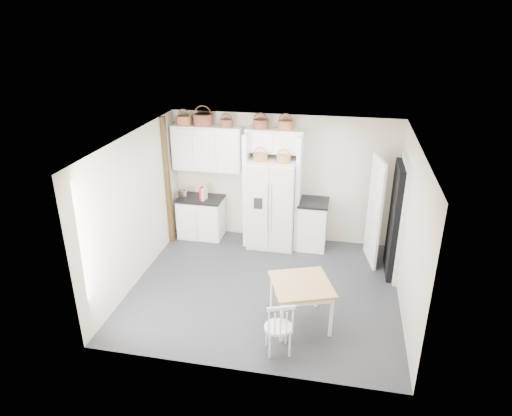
# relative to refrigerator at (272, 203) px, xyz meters

# --- Properties ---
(floor) EXTENTS (4.50, 4.50, 0.00)m
(floor) POSITION_rel_refrigerator_xyz_m (0.15, -1.65, -0.89)
(floor) COLOR #2C2D35
(floor) RESTS_ON ground
(ceiling) EXTENTS (4.50, 4.50, 0.00)m
(ceiling) POSITION_rel_refrigerator_xyz_m (0.15, -1.65, 1.71)
(ceiling) COLOR white
(ceiling) RESTS_ON wall_back
(wall_back) EXTENTS (4.50, 0.00, 4.50)m
(wall_back) POSITION_rel_refrigerator_xyz_m (0.15, 0.35, 0.41)
(wall_back) COLOR beige
(wall_back) RESTS_ON floor
(wall_left) EXTENTS (0.00, 4.00, 4.00)m
(wall_left) POSITION_rel_refrigerator_xyz_m (-2.10, -1.65, 0.41)
(wall_left) COLOR beige
(wall_left) RESTS_ON floor
(wall_right) EXTENTS (0.00, 4.00, 4.00)m
(wall_right) POSITION_rel_refrigerator_xyz_m (2.40, -1.65, 0.41)
(wall_right) COLOR beige
(wall_right) RESTS_ON floor
(refrigerator) EXTENTS (0.93, 0.74, 1.79)m
(refrigerator) POSITION_rel_refrigerator_xyz_m (0.00, 0.00, 0.00)
(refrigerator) COLOR silver
(refrigerator) RESTS_ON floor
(base_cab_left) EXTENTS (0.90, 0.57, 0.83)m
(base_cab_left) POSITION_rel_refrigerator_xyz_m (-1.51, 0.05, -0.48)
(base_cab_left) COLOR silver
(base_cab_left) RESTS_ON floor
(base_cab_right) EXTENTS (0.54, 0.65, 0.95)m
(base_cab_right) POSITION_rel_refrigerator_xyz_m (0.81, 0.05, -0.42)
(base_cab_right) COLOR silver
(base_cab_right) RESTS_ON floor
(dining_table) EXTENTS (1.10, 1.10, 0.71)m
(dining_table) POSITION_rel_refrigerator_xyz_m (0.85, -2.49, -0.54)
(dining_table) COLOR olive
(dining_table) RESTS_ON floor
(windsor_chair) EXTENTS (0.49, 0.47, 0.81)m
(windsor_chair) POSITION_rel_refrigerator_xyz_m (0.62, -3.17, -0.49)
(windsor_chair) COLOR silver
(windsor_chair) RESTS_ON floor
(counter_left) EXTENTS (0.94, 0.61, 0.04)m
(counter_left) POSITION_rel_refrigerator_xyz_m (-1.51, 0.05, -0.04)
(counter_left) COLOR black
(counter_left) RESTS_ON base_cab_left
(counter_right) EXTENTS (0.58, 0.69, 0.04)m
(counter_right) POSITION_rel_refrigerator_xyz_m (0.81, 0.05, 0.07)
(counter_right) COLOR black
(counter_right) RESTS_ON base_cab_right
(toaster) EXTENTS (0.25, 0.17, 0.16)m
(toaster) POSITION_rel_refrigerator_xyz_m (-1.86, -0.01, 0.06)
(toaster) COLOR silver
(toaster) RESTS_ON counter_left
(cookbook_red) EXTENTS (0.04, 0.18, 0.27)m
(cookbook_red) POSITION_rel_refrigerator_xyz_m (-1.45, -0.03, 0.11)
(cookbook_red) COLOR red
(cookbook_red) RESTS_ON counter_left
(cookbook_cream) EXTENTS (0.08, 0.18, 0.26)m
(cookbook_cream) POSITION_rel_refrigerator_xyz_m (-1.39, -0.03, 0.11)
(cookbook_cream) COLOR beige
(cookbook_cream) RESTS_ON counter_left
(basket_upper_a) EXTENTS (0.30, 0.30, 0.17)m
(basket_upper_a) POSITION_rel_refrigerator_xyz_m (-1.80, 0.18, 1.54)
(basket_upper_a) COLOR brown
(basket_upper_a) RESTS_ON upper_cabinet
(basket_upper_b) EXTENTS (0.38, 0.38, 0.22)m
(basket_upper_b) POSITION_rel_refrigerator_xyz_m (-1.41, 0.18, 1.57)
(basket_upper_b) COLOR brown
(basket_upper_b) RESTS_ON upper_cabinet
(basket_upper_c) EXTENTS (0.25, 0.25, 0.14)m
(basket_upper_c) POSITION_rel_refrigerator_xyz_m (-0.95, 0.18, 1.53)
(basket_upper_c) COLOR brown
(basket_upper_c) RESTS_ON upper_cabinet
(basket_bridge_a) EXTENTS (0.30, 0.30, 0.17)m
(basket_bridge_a) POSITION_rel_refrigerator_xyz_m (-0.28, 0.18, 1.54)
(basket_bridge_a) COLOR brown
(basket_bridge_a) RESTS_ON bridge_cabinet
(basket_bridge_b) EXTENTS (0.30, 0.30, 0.17)m
(basket_bridge_b) POSITION_rel_refrigerator_xyz_m (0.20, 0.18, 1.54)
(basket_bridge_b) COLOR brown
(basket_bridge_b) RESTS_ON bridge_cabinet
(basket_fridge_a) EXTENTS (0.27, 0.27, 0.15)m
(basket_fridge_a) POSITION_rel_refrigerator_xyz_m (-0.23, -0.10, 0.97)
(basket_fridge_a) COLOR brown
(basket_fridge_a) RESTS_ON refrigerator
(basket_fridge_b) EXTENTS (0.26, 0.26, 0.14)m
(basket_fridge_b) POSITION_rel_refrigerator_xyz_m (0.21, -0.10, 0.97)
(basket_fridge_b) COLOR brown
(basket_fridge_b) RESTS_ON refrigerator
(upper_cabinet) EXTENTS (1.40, 0.34, 0.90)m
(upper_cabinet) POSITION_rel_refrigerator_xyz_m (-1.35, 0.18, 1.01)
(upper_cabinet) COLOR silver
(upper_cabinet) RESTS_ON wall_back
(bridge_cabinet) EXTENTS (1.12, 0.34, 0.45)m
(bridge_cabinet) POSITION_rel_refrigerator_xyz_m (0.00, 0.18, 1.23)
(bridge_cabinet) COLOR silver
(bridge_cabinet) RESTS_ON wall_back
(fridge_panel_left) EXTENTS (0.08, 0.60, 2.30)m
(fridge_panel_left) POSITION_rel_refrigerator_xyz_m (-0.51, 0.05, 0.26)
(fridge_panel_left) COLOR silver
(fridge_panel_left) RESTS_ON floor
(fridge_panel_right) EXTENTS (0.08, 0.60, 2.30)m
(fridge_panel_right) POSITION_rel_refrigerator_xyz_m (0.51, 0.05, 0.26)
(fridge_panel_right) COLOR silver
(fridge_panel_right) RESTS_ON floor
(trim_post) EXTENTS (0.09, 0.09, 2.60)m
(trim_post) POSITION_rel_refrigerator_xyz_m (-2.05, -0.30, 0.41)
(trim_post) COLOR black
(trim_post) RESTS_ON floor
(doorway_void) EXTENTS (0.18, 0.85, 2.05)m
(doorway_void) POSITION_rel_refrigerator_xyz_m (2.31, -0.65, 0.13)
(doorway_void) COLOR black
(doorway_void) RESTS_ON floor
(door_slab) EXTENTS (0.21, 0.79, 2.05)m
(door_slab) POSITION_rel_refrigerator_xyz_m (1.95, -0.32, 0.13)
(door_slab) COLOR white
(door_slab) RESTS_ON floor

